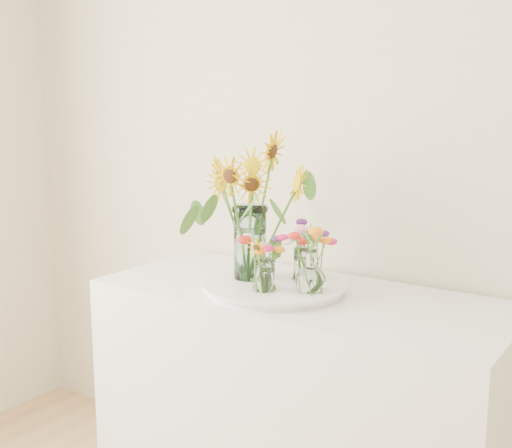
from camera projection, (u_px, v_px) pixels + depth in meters
name	position (u px, v px, depth m)	size (l,w,h in m)	color
counter	(299.00, 416.00, 2.23)	(1.40, 0.60, 0.90)	white
tray	(274.00, 288.00, 2.16)	(0.46, 0.46, 0.03)	white
mason_jar	(250.00, 243.00, 2.19)	(0.11, 0.11, 0.26)	silver
sunflower_bouquet	(250.00, 207.00, 2.17)	(0.62, 0.62, 0.51)	#DEB304
small_vase_a	(265.00, 276.00, 2.05)	(0.06, 0.06, 0.11)	white
wildflower_posy_a	(265.00, 262.00, 2.04)	(0.19, 0.19, 0.20)	orange
small_vase_b	(311.00, 271.00, 2.04)	(0.10, 0.10, 0.14)	white
wildflower_posy_b	(311.00, 257.00, 2.03)	(0.22, 0.22, 0.23)	orange
small_vase_c	(303.00, 264.00, 2.18)	(0.07, 0.07, 0.12)	white
wildflower_posy_c	(304.00, 251.00, 2.17)	(0.17, 0.17, 0.21)	orange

